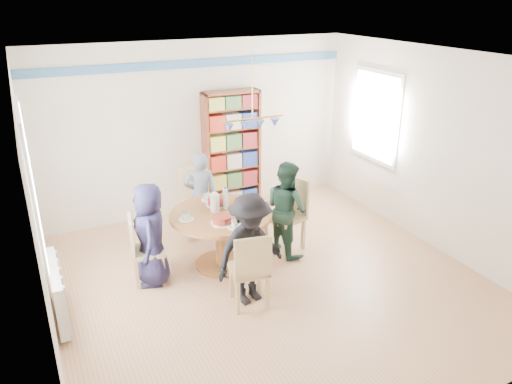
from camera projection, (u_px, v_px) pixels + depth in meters
ground at (270, 281)px, 6.21m from camera, size 5.00×5.00×0.00m
room_shell at (221, 138)px, 6.21m from camera, size 5.00×5.00×5.00m
radiator at (58, 292)px, 5.37m from camera, size 0.12×1.00×0.60m
dining_table at (221, 227)px, 6.37m from camera, size 1.30×1.30×0.75m
chair_left at (141, 247)px, 6.02m from camera, size 0.44×0.44×0.88m
chair_right at (289, 211)px, 6.83m from camera, size 0.57×0.57×1.02m
chair_far at (196, 198)px, 7.25m from camera, size 0.50×0.50×1.00m
chair_near at (251, 268)px, 5.51m from camera, size 0.48×0.48×0.93m
person_left at (150, 235)px, 5.97m from camera, size 0.54×0.71×1.29m
person_right at (286, 208)px, 6.66m from camera, size 0.62×0.72×1.31m
person_far at (201, 196)px, 7.09m from camera, size 0.53×0.42×1.29m
person_near at (250, 249)px, 5.59m from camera, size 0.94×0.65×1.33m
bookshelf at (232, 152)px, 8.01m from camera, size 0.92×0.28×1.93m
tableware at (218, 208)px, 6.28m from camera, size 1.10×1.10×0.29m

